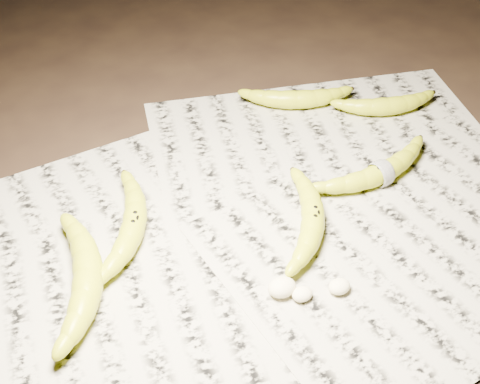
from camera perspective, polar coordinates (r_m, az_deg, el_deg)
name	(u,v)px	position (r m, az deg, el deg)	size (l,w,h in m)	color
ground	(258,235)	(0.94, 1.54, -3.69)	(3.00, 3.00, 0.00)	black
newspaper_patch	(277,224)	(0.95, 3.19, -2.71)	(0.90, 0.70, 0.01)	#A8A490
banana_left_a	(133,223)	(0.93, -9.09, -2.64)	(0.19, 0.05, 0.03)	#C5D01A
banana_left_b	(88,275)	(0.87, -12.88, -6.93)	(0.20, 0.06, 0.04)	#C5D01A
banana_center	(313,218)	(0.93, 6.26, -2.19)	(0.18, 0.05, 0.03)	#C5D01A
banana_taped	(381,171)	(1.02, 11.95, 1.73)	(0.20, 0.05, 0.03)	#C5D01A
banana_upper_a	(297,98)	(1.17, 4.87, 8.02)	(0.17, 0.05, 0.03)	#C5D01A
banana_upper_b	(388,104)	(1.18, 12.49, 7.31)	(0.15, 0.05, 0.03)	#C5D01A
measuring_tape	(381,171)	(1.02, 11.95, 1.73)	(0.04, 0.04, 0.00)	white
flesh_chunk_a	(282,285)	(0.85, 3.61, -7.94)	(0.04, 0.03, 0.02)	#F7E9BF
flesh_chunk_b	(340,284)	(0.86, 8.50, -7.81)	(0.03, 0.02, 0.02)	#F7E9BF
flesh_chunk_c	(302,292)	(0.85, 5.35, -8.50)	(0.03, 0.02, 0.02)	#F7E9BF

